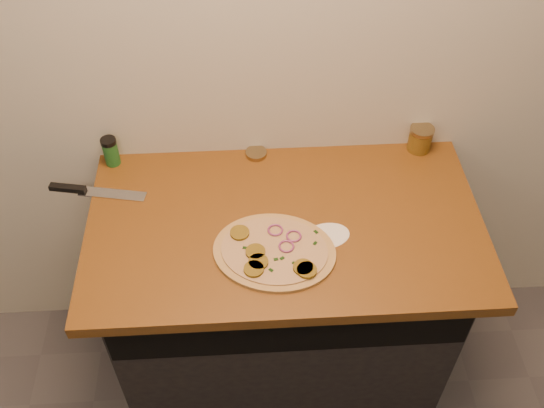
{
  "coord_description": "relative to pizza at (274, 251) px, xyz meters",
  "views": [
    {
      "loc": [
        -0.11,
        0.2,
        2.27
      ],
      "look_at": [
        -0.04,
        1.44,
        0.95
      ],
      "focal_mm": 40.0,
      "sensor_mm": 36.0,
      "label": 1
    }
  ],
  "objects": [
    {
      "name": "salsa_jar",
      "position": [
        0.52,
        0.43,
        0.04
      ],
      "size": [
        0.08,
        0.08,
        0.09
      ],
      "color": "#A12C10",
      "rests_on": "countertop"
    },
    {
      "name": "countertop",
      "position": [
        0.04,
        0.13,
        -0.03
      ],
      "size": [
        1.2,
        0.7,
        0.04
      ],
      "primitive_type": "cube",
      "color": "brown",
      "rests_on": "cabinet"
    },
    {
      "name": "pizza",
      "position": [
        0.0,
        0.0,
        0.0
      ],
      "size": [
        0.41,
        0.41,
        0.02
      ],
      "color": "tan",
      "rests_on": "countertop"
    },
    {
      "name": "chefs_knife",
      "position": [
        -0.57,
        0.28,
        -0.0
      ],
      "size": [
        0.31,
        0.09,
        0.02
      ],
      "color": "#B7BAC1",
      "rests_on": "countertop"
    },
    {
      "name": "cabinet",
      "position": [
        0.04,
        0.16,
        -0.48
      ],
      "size": [
        1.1,
        0.6,
        0.86
      ],
      "primitive_type": "cube",
      "color": "black",
      "rests_on": "ground"
    },
    {
      "name": "spice_shaker",
      "position": [
        -0.51,
        0.41,
        0.04
      ],
      "size": [
        0.05,
        0.05,
        0.1
      ],
      "color": "#1D5C23",
      "rests_on": "countertop"
    },
    {
      "name": "flour_spill",
      "position": [
        0.16,
        0.06,
        -0.01
      ],
      "size": [
        0.17,
        0.17,
        0.0
      ],
      "primitive_type": "cylinder",
      "rotation": [
        0.0,
        0.0,
        0.22
      ],
      "color": "silver",
      "rests_on": "countertop"
    },
    {
      "name": "mason_jar_lid",
      "position": [
        -0.03,
        0.43,
        -0.0
      ],
      "size": [
        0.1,
        0.1,
        0.02
      ],
      "primitive_type": "cylinder",
      "rotation": [
        0.0,
        0.0,
        0.43
      ],
      "color": "#907A53",
      "rests_on": "countertop"
    }
  ]
}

